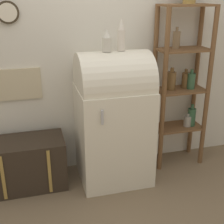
# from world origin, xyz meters

# --- Properties ---
(ground_plane) EXTENTS (12.00, 12.00, 0.00)m
(ground_plane) POSITION_xyz_m (0.00, 0.00, 0.00)
(ground_plane) COLOR #7A664C
(wall_back) EXTENTS (7.00, 0.09, 2.70)m
(wall_back) POSITION_xyz_m (-0.00, 0.57, 1.35)
(wall_back) COLOR silver
(wall_back) RESTS_ON ground_plane
(refrigerator) EXTENTS (0.71, 0.67, 1.35)m
(refrigerator) POSITION_xyz_m (-0.00, 0.23, 0.70)
(refrigerator) COLOR silver
(refrigerator) RESTS_ON ground_plane
(suitcase_trunk) EXTENTS (0.78, 0.44, 0.51)m
(suitcase_trunk) POSITION_xyz_m (-0.90, 0.29, 0.25)
(suitcase_trunk) COLOR #33281E
(suitcase_trunk) RESTS_ON ground_plane
(shelf_unit) EXTENTS (0.56, 0.32, 1.76)m
(shelf_unit) POSITION_xyz_m (0.80, 0.37, 0.95)
(shelf_unit) COLOR brown
(shelf_unit) RESTS_ON ground_plane
(vase_left) EXTENTS (0.09, 0.09, 0.20)m
(vase_left) POSITION_xyz_m (-0.07, 0.22, 1.45)
(vase_left) COLOR beige
(vase_left) RESTS_ON refrigerator
(vase_center) EXTENTS (0.07, 0.07, 0.30)m
(vase_center) POSITION_xyz_m (0.07, 0.23, 1.49)
(vase_center) COLOR silver
(vase_center) RESTS_ON refrigerator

